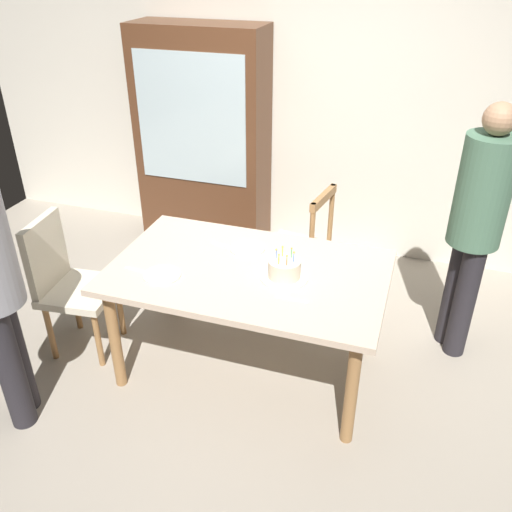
# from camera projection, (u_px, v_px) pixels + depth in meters

# --- Properties ---
(ground) EXTENTS (6.40, 6.40, 0.00)m
(ground) POSITION_uv_depth(u_px,v_px,m) (249.00, 366.00, 3.59)
(ground) COLOR #9E9384
(back_wall) EXTENTS (6.40, 0.10, 2.60)m
(back_wall) POSITION_uv_depth(u_px,v_px,m) (320.00, 101.00, 4.46)
(back_wall) COLOR silver
(back_wall) RESTS_ON ground
(dining_table) EXTENTS (1.64, 1.01, 0.75)m
(dining_table) POSITION_uv_depth(u_px,v_px,m) (248.00, 281.00, 3.26)
(dining_table) COLOR beige
(dining_table) RESTS_ON ground
(birthday_cake) EXTENTS (0.28, 0.28, 0.18)m
(birthday_cake) POSITION_uv_depth(u_px,v_px,m) (284.00, 270.00, 3.10)
(birthday_cake) COLOR silver
(birthday_cake) RESTS_ON dining_table
(plate_near_celebrant) EXTENTS (0.22, 0.22, 0.01)m
(plate_near_celebrant) POSITION_uv_depth(u_px,v_px,m) (162.00, 275.00, 3.15)
(plate_near_celebrant) COLOR silver
(plate_near_celebrant) RESTS_ON dining_table
(plate_far_side) EXTENTS (0.22, 0.22, 0.01)m
(plate_far_side) POSITION_uv_depth(u_px,v_px,m) (247.00, 248.00, 3.42)
(plate_far_side) COLOR silver
(plate_far_side) RESTS_ON dining_table
(fork_near_celebrant) EXTENTS (0.18, 0.03, 0.01)m
(fork_near_celebrant) POSITION_uv_depth(u_px,v_px,m) (138.00, 270.00, 3.20)
(fork_near_celebrant) COLOR silver
(fork_near_celebrant) RESTS_ON dining_table
(fork_far_side) EXTENTS (0.18, 0.06, 0.01)m
(fork_far_side) POSITION_uv_depth(u_px,v_px,m) (224.00, 245.00, 3.46)
(fork_far_side) COLOR silver
(fork_far_side) RESTS_ON dining_table
(fork_near_guest) EXTENTS (0.18, 0.02, 0.01)m
(fork_near_guest) POSITION_uv_depth(u_px,v_px,m) (292.00, 299.00, 2.94)
(fork_near_guest) COLOR silver
(fork_near_guest) RESTS_ON dining_table
(chair_spindle_back) EXTENTS (0.51, 0.51, 0.95)m
(chair_spindle_back) POSITION_uv_depth(u_px,v_px,m) (298.00, 251.00, 4.00)
(chair_spindle_back) COLOR beige
(chair_spindle_back) RESTS_ON ground
(chair_upholstered) EXTENTS (0.49, 0.48, 0.95)m
(chair_upholstered) POSITION_uv_depth(u_px,v_px,m) (66.00, 279.00, 3.53)
(chair_upholstered) COLOR beige
(chair_upholstered) RESTS_ON ground
(person_guest) EXTENTS (0.32, 0.32, 1.69)m
(person_guest) POSITION_uv_depth(u_px,v_px,m) (476.00, 221.00, 3.30)
(person_guest) COLOR #262328
(person_guest) RESTS_ON ground
(china_cabinet) EXTENTS (1.10, 0.45, 1.90)m
(china_cabinet) POSITION_uv_depth(u_px,v_px,m) (203.00, 141.00, 4.65)
(china_cabinet) COLOR #56331E
(china_cabinet) RESTS_ON ground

